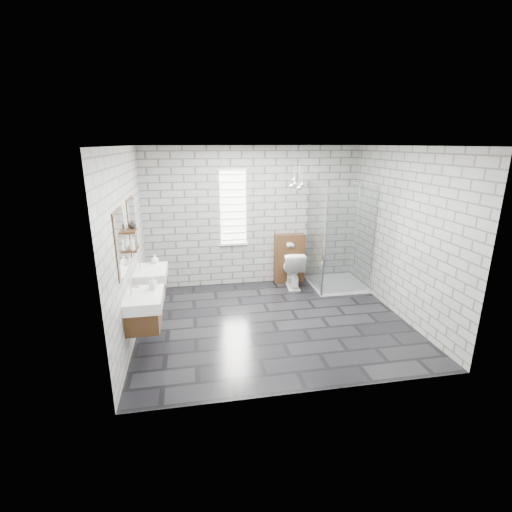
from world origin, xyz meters
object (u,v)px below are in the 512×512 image
object	(u,v)px
vanity_right	(149,275)
toilet	(292,269)
vanity_left	(141,301)
cistern_panel	(289,258)
shower_enclosure	(335,264)

from	to	relation	value
vanity_right	toilet	world-z (taller)	vanity_right
vanity_left	toilet	world-z (taller)	vanity_left
vanity_right	vanity_left	bearing A→B (deg)	-90.00
cistern_panel	toilet	size ratio (longest dim) A/B	1.38
cistern_panel	shower_enclosure	distance (m)	0.94
vanity_right	toilet	distance (m)	2.84
vanity_right	cistern_panel	bearing A→B (deg)	25.53
vanity_left	cistern_panel	xyz separation A→B (m)	(2.63, 2.30, -0.26)
vanity_left	toilet	bearing A→B (deg)	37.83
vanity_right	cistern_panel	xyz separation A→B (m)	(2.63, 1.25, -0.26)
vanity_right	toilet	bearing A→B (deg)	20.81
vanity_right	cistern_panel	size ratio (longest dim) A/B	1.57
shower_enclosure	vanity_right	bearing A→B (deg)	-167.79
toilet	vanity_left	bearing A→B (deg)	42.86
vanity_left	vanity_right	distance (m)	1.04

